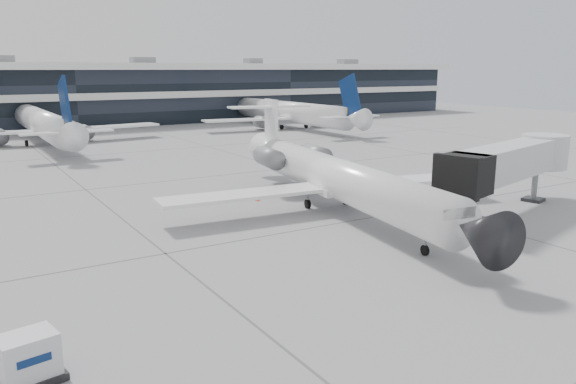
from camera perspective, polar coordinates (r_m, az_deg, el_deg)
ground at (r=36.78m, az=2.51°, el=-3.65°), size 220.00×220.00×0.00m
terminal at (r=113.10m, az=-21.76°, el=8.93°), size 170.00×22.00×10.00m
bg_jet_center at (r=85.66m, az=-23.51°, el=4.57°), size 32.00×40.00×9.60m
bg_jet_right at (r=99.44m, az=-0.00°, el=6.54°), size 32.00×40.00×9.60m
regional_jet at (r=40.89m, az=4.77°, el=1.61°), size 25.74×32.11×7.43m
jet_bridge at (r=43.41m, az=21.97°, el=2.98°), size 15.81×6.57×5.12m
cargo_uld at (r=21.02m, az=-24.89°, el=-15.17°), size 2.29×1.86×1.68m
traffic_cone at (r=44.21m, az=-3.13°, el=-0.60°), size 0.39×0.39×0.49m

